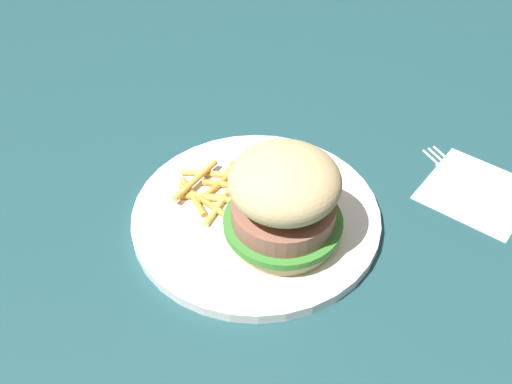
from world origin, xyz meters
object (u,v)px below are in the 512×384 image
at_px(fries_pile, 218,188).
at_px(fork, 476,189).
at_px(napkin, 477,192).
at_px(plate, 256,216).
at_px(sandwich, 284,199).

distance_m(fries_pile, fork, 0.29).
bearing_deg(fork, fries_pile, -155.86).
bearing_deg(napkin, plate, -148.35).
relative_size(sandwich, fork, 0.86).
height_order(fries_pile, fork, fries_pile).
height_order(sandwich, napkin, sandwich).
xyz_separation_m(napkin, fork, (-0.00, 0.00, 0.00)).
xyz_separation_m(sandwich, napkin, (0.18, 0.15, -0.06)).
bearing_deg(plate, fries_pile, 163.34).
xyz_separation_m(plate, fork, (0.21, 0.13, -0.00)).
distance_m(napkin, fork, 0.00).
height_order(sandwich, fries_pile, sandwich).
relative_size(sandwich, fries_pile, 1.12).
bearing_deg(sandwich, napkin, 40.64).
relative_size(fries_pile, fork, 0.77).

